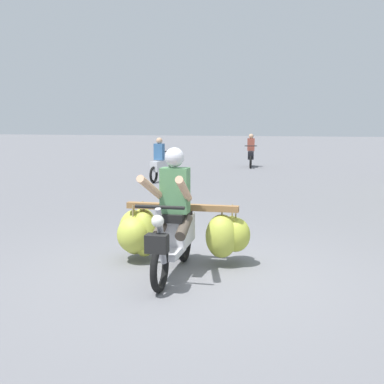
{
  "coord_description": "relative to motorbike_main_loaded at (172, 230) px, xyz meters",
  "views": [
    {
      "loc": [
        1.26,
        -5.52,
        1.88
      ],
      "look_at": [
        -0.27,
        0.94,
        0.9
      ],
      "focal_mm": 44.24,
      "sensor_mm": 36.0,
      "label": 1
    }
  ],
  "objects": [
    {
      "name": "motorbike_distant_ahead_right",
      "position": [
        -2.82,
        8.6,
        0.09
      ],
      "size": [
        0.5,
        1.62,
        1.4
      ],
      "color": "black",
      "rests_on": "ground"
    },
    {
      "name": "motorbike_main_loaded",
      "position": [
        0.0,
        0.0,
        0.0
      ],
      "size": [
        1.83,
        1.82,
        1.58
      ],
      "color": "black",
      "rests_on": "ground"
    },
    {
      "name": "motorbike_distant_ahead_left",
      "position": [
        -0.53,
        14.16,
        0.09
      ],
      "size": [
        0.5,
        1.62,
        1.4
      ],
      "color": "black",
      "rests_on": "ground"
    },
    {
      "name": "ground_plane",
      "position": [
        0.4,
        -0.34,
        -0.48
      ],
      "size": [
        120.0,
        120.0,
        0.0
      ],
      "primitive_type": "plane",
      "color": "slate"
    }
  ]
}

